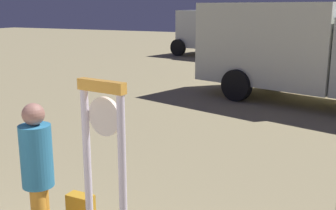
{
  "coord_description": "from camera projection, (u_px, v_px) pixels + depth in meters",
  "views": [
    {
      "loc": [
        3.09,
        -1.04,
        2.61
      ],
      "look_at": [
        0.41,
        4.35,
        1.2
      ],
      "focal_mm": 44.75,
      "sensor_mm": 36.0,
      "label": 1
    }
  ],
  "objects": [
    {
      "name": "box_truck_far",
      "position": [
        237.0,
        28.0,
        21.68
      ],
      "size": [
        6.79,
        3.75,
        2.79
      ],
      "color": "silver",
      "rests_on": "ground_plane"
    },
    {
      "name": "person_near_clock",
      "position": [
        38.0,
        174.0,
        4.28
      ],
      "size": [
        0.32,
        0.32,
        1.69
      ],
      "color": "orange",
      "rests_on": "ground_plane"
    },
    {
      "name": "standing_clock",
      "position": [
        105.0,
        166.0,
        3.74
      ],
      "size": [
        0.5,
        0.14,
        2.0
      ],
      "color": "white",
      "rests_on": "ground_plane"
    },
    {
      "name": "box_truck_near",
      "position": [
        302.0,
        48.0,
        11.58
      ],
      "size": [
        6.6,
        4.01,
        2.73
      ],
      "color": "silver",
      "rests_on": "ground_plane"
    }
  ]
}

